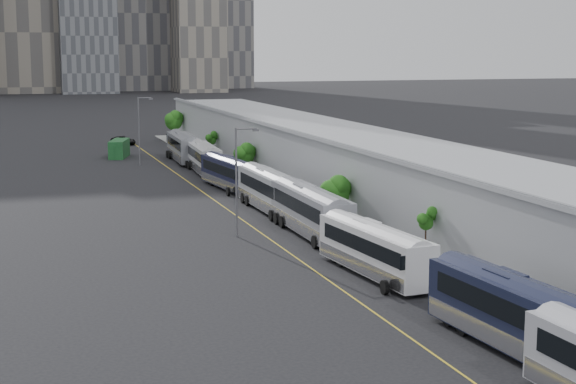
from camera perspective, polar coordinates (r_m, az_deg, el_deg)
name	(u,v)px	position (r m, az deg, el deg)	size (l,w,h in m)	color
sidewalk	(359,218)	(82.43, 4.61, -1.70)	(10.00, 170.00, 0.12)	gray
lane_line	(250,226)	(79.08, -2.44, -2.18)	(0.12, 160.00, 0.02)	gold
depot	(399,180)	(83.45, 7.18, 0.80)	(12.45, 160.40, 7.20)	gray
bus_1	(520,322)	(47.50, 14.79, -8.15)	(3.75, 13.77, 3.98)	#161B33
bus_2	(375,254)	(61.55, 5.63, -4.04)	(3.66, 12.76, 3.68)	white
bus_3	(311,215)	(74.76, 1.48, -1.49)	(3.11, 14.06, 4.10)	gray
bus_4	(270,194)	(85.86, -1.15, -0.13)	(3.04, 13.70, 4.00)	#A8ACB2
bus_5	(229,176)	(99.56, -3.82, 1.06)	(3.79, 12.68, 3.65)	#161832
bus_6	(204,160)	(113.58, -5.46, 2.06)	(3.31, 12.97, 3.76)	silver
bus_7	(184,150)	(124.93, -6.77, 2.74)	(3.31, 13.81, 4.01)	slate
tree_1	(426,223)	(63.71, 8.91, -1.96)	(1.08, 1.08, 4.07)	black
tree_2	(334,190)	(78.02, 3.01, 0.11)	(2.72, 2.72, 4.67)	black
tree_3	(244,153)	(107.51, -2.86, 2.51)	(2.47, 2.47, 4.35)	black
tree_4	(212,139)	(126.90, -4.96, 3.43)	(1.34, 1.34, 3.66)	black
tree_5	(174,119)	(150.99, -7.41, 4.71)	(2.97, 2.97, 5.50)	black
street_lamp_near	(238,174)	(73.63, -3.23, 1.14)	(2.04, 0.22, 9.20)	#59595E
street_lamp_far	(140,126)	(121.16, -9.53, 4.20)	(2.04, 0.22, 9.26)	#59595E
shipping_container	(119,149)	(131.31, -10.86, 2.77)	(2.11, 6.61, 2.56)	#15461F
suv	(123,140)	(148.99, -10.59, 3.30)	(2.33, 5.06, 1.41)	black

